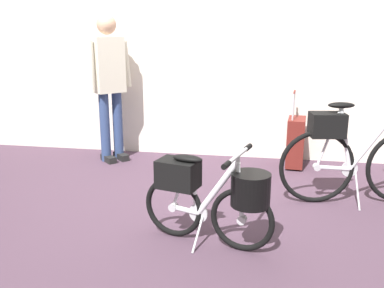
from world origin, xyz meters
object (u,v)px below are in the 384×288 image
folding_bike_foreground (213,193)px  display_bike_left (353,154)px  rolling_suitcase (296,142)px  visitor_near_wall (109,80)px

folding_bike_foreground → display_bike_left: bearing=41.6°
rolling_suitcase → display_bike_left: bearing=-66.5°
folding_bike_foreground → rolling_suitcase: 2.02m
display_bike_left → folding_bike_foreground: bearing=-138.4°
folding_bike_foreground → rolling_suitcase: rolling_suitcase is taller
folding_bike_foreground → rolling_suitcase: size_ratio=1.14×
display_bike_left → rolling_suitcase: size_ratio=1.65×
folding_bike_foreground → visitor_near_wall: bearing=127.6°
visitor_near_wall → display_bike_left: bearing=-19.2°
folding_bike_foreground → visitor_near_wall: size_ratio=0.58×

